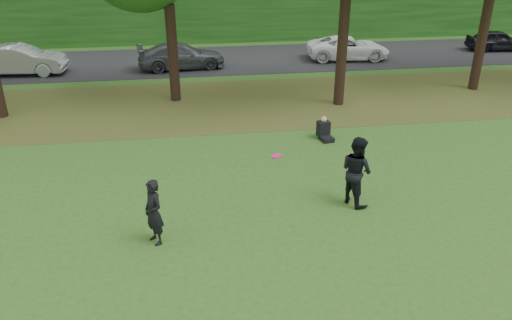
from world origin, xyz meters
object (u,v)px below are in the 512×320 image
(seated_person, at_px, (324,131))
(player_left, at_px, (154,212))
(player_right, at_px, (356,171))
(frisbee, at_px, (277,156))

(seated_person, bearing_deg, player_left, -145.91)
(player_right, bearing_deg, player_left, 77.59)
(player_left, distance_m, seated_person, 8.23)
(seated_person, bearing_deg, player_right, -105.97)
(frisbee, bearing_deg, player_right, 12.98)
(player_left, height_order, seated_person, player_left)
(player_right, xyz_separation_m, seated_person, (0.43, 4.64, -0.68))
(player_left, xyz_separation_m, seated_person, (5.83, 5.79, -0.53))
(player_right, bearing_deg, seated_person, -29.70)
(frisbee, bearing_deg, seated_person, 61.93)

